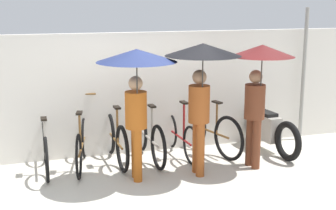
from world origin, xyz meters
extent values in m
plane|color=beige|center=(0.00, 0.00, 0.00)|extent=(30.00, 30.00, 0.00)
cube|color=silver|center=(0.00, 1.94, 1.05)|extent=(11.80, 0.12, 2.09)
torus|color=black|center=(-1.40, 1.90, 0.34)|extent=(0.06, 0.68, 0.68)
torus|color=black|center=(-1.41, 0.94, 0.34)|extent=(0.06, 0.68, 0.68)
cylinder|color=#A59E93|center=(-1.40, 1.42, 0.34)|extent=(0.05, 0.97, 0.04)
cylinder|color=#A59E93|center=(-1.41, 1.25, 0.60)|extent=(0.04, 0.04, 0.53)
cube|color=black|center=(-1.41, 1.25, 0.88)|extent=(0.09, 0.20, 0.03)
cylinder|color=#A59E93|center=(-1.40, 1.90, 0.68)|extent=(0.04, 0.04, 0.68)
cylinder|color=#A59E93|center=(-1.40, 1.90, 1.02)|extent=(0.44, 0.04, 0.03)
torus|color=black|center=(-0.74, 1.90, 0.34)|extent=(0.18, 0.68, 0.69)
torus|color=black|center=(-0.95, 0.91, 0.34)|extent=(0.18, 0.68, 0.69)
cylinder|color=brown|center=(-0.84, 1.41, 0.34)|extent=(0.25, 1.00, 0.04)
cylinder|color=brown|center=(-0.88, 1.24, 0.63)|extent=(0.04, 0.04, 0.58)
cube|color=black|center=(-0.88, 1.24, 0.94)|extent=(0.13, 0.21, 0.03)
cylinder|color=brown|center=(-0.74, 1.90, 0.72)|extent=(0.04, 0.04, 0.75)
cylinder|color=brown|center=(-0.74, 1.90, 1.09)|extent=(0.44, 0.12, 0.03)
torus|color=black|center=(-0.29, 1.97, 0.37)|extent=(0.08, 0.75, 0.74)
torus|color=black|center=(-0.27, 1.01, 0.37)|extent=(0.08, 0.75, 0.74)
cylinder|color=brown|center=(-0.28, 1.49, 0.37)|extent=(0.06, 0.97, 0.04)
cylinder|color=brown|center=(-0.28, 1.32, 0.66)|extent=(0.04, 0.04, 0.58)
cube|color=black|center=(-0.28, 1.32, 0.96)|extent=(0.10, 0.20, 0.03)
cylinder|color=brown|center=(-0.29, 1.97, 0.68)|extent=(0.04, 0.04, 0.61)
cylinder|color=brown|center=(-0.29, 1.97, 0.98)|extent=(0.44, 0.04, 0.03)
torus|color=black|center=(0.27, 1.98, 0.36)|extent=(0.07, 0.73, 0.73)
torus|color=black|center=(0.29, 0.93, 0.36)|extent=(0.07, 0.73, 0.73)
cylinder|color=#A59E93|center=(0.28, 1.46, 0.36)|extent=(0.06, 1.05, 0.04)
cylinder|color=#A59E93|center=(0.28, 1.27, 0.65)|extent=(0.04, 0.04, 0.58)
cube|color=black|center=(0.28, 1.27, 0.96)|extent=(0.09, 0.20, 0.03)
cylinder|color=#A59E93|center=(0.27, 1.98, 0.66)|extent=(0.04, 0.04, 0.60)
cylinder|color=#A59E93|center=(0.27, 1.98, 0.97)|extent=(0.44, 0.04, 0.03)
torus|color=black|center=(0.82, 1.98, 0.32)|extent=(0.07, 0.65, 0.64)
torus|color=black|center=(0.87, 1.01, 0.32)|extent=(0.07, 0.65, 0.64)
cylinder|color=maroon|center=(0.84, 1.50, 0.32)|extent=(0.08, 0.98, 0.04)
cylinder|color=maroon|center=(0.85, 1.32, 0.64)|extent=(0.04, 0.04, 0.63)
cube|color=black|center=(0.85, 1.32, 0.97)|extent=(0.10, 0.20, 0.03)
cylinder|color=maroon|center=(0.82, 1.98, 0.66)|extent=(0.04, 0.04, 0.67)
cylinder|color=maroon|center=(0.82, 1.98, 0.99)|extent=(0.44, 0.05, 0.03)
torus|color=black|center=(1.28, 2.00, 0.38)|extent=(0.24, 0.75, 0.76)
torus|color=black|center=(1.53, 1.01, 0.38)|extent=(0.24, 0.75, 0.76)
cylinder|color=brown|center=(1.40, 1.51, 0.38)|extent=(0.29, 1.00, 0.04)
cylinder|color=brown|center=(1.45, 1.33, 0.65)|extent=(0.04, 0.04, 0.54)
cube|color=black|center=(1.45, 1.33, 0.93)|extent=(0.14, 0.22, 0.03)
cylinder|color=brown|center=(1.28, 2.00, 0.72)|extent=(0.04, 0.04, 0.69)
cylinder|color=brown|center=(1.28, 2.00, 1.06)|extent=(0.43, 0.14, 0.03)
cylinder|color=#B25619|center=(-0.12, 0.73, 0.40)|extent=(0.13, 0.13, 0.79)
cylinder|color=#B25619|center=(-0.14, 0.55, 0.40)|extent=(0.13, 0.13, 0.79)
cylinder|color=#B25619|center=(-0.13, 0.64, 1.06)|extent=(0.32, 0.32, 0.54)
sphere|color=tan|center=(-0.13, 0.64, 1.46)|extent=(0.21, 0.21, 0.21)
cylinder|color=#332D28|center=(-0.14, 0.50, 1.44)|extent=(0.02, 0.02, 0.69)
cone|color=#19234C|center=(-0.14, 0.50, 1.87)|extent=(1.14, 1.14, 0.18)
cylinder|color=#9E4C1E|center=(0.82, 0.65, 0.41)|extent=(0.13, 0.13, 0.83)
cylinder|color=#9E4C1E|center=(0.82, 0.47, 0.41)|extent=(0.13, 0.13, 0.83)
cylinder|color=#9E4C1E|center=(0.82, 0.56, 1.11)|extent=(0.32, 0.32, 0.56)
sphere|color=#997051|center=(0.82, 0.56, 1.51)|extent=(0.21, 0.21, 0.21)
cylinder|color=#332D28|center=(0.81, 0.42, 1.49)|extent=(0.02, 0.02, 0.70)
cone|color=black|center=(0.81, 0.42, 1.93)|extent=(1.10, 1.10, 0.18)
cylinder|color=brown|center=(1.76, 0.70, 0.40)|extent=(0.13, 0.13, 0.80)
cylinder|color=brown|center=(1.78, 0.52, 0.40)|extent=(0.13, 0.13, 0.80)
cylinder|color=brown|center=(1.77, 0.61, 1.07)|extent=(0.32, 0.32, 0.54)
sphere|color=#997051|center=(1.77, 0.61, 1.47)|extent=(0.21, 0.21, 0.21)
cylinder|color=#332D28|center=(1.79, 0.47, 1.45)|extent=(0.02, 0.02, 0.69)
cone|color=#591919|center=(1.79, 0.47, 1.88)|extent=(0.97, 0.97, 0.18)
torus|color=black|center=(2.34, 2.13, 0.33)|extent=(0.17, 0.68, 0.67)
torus|color=black|center=(2.46, 0.70, 0.33)|extent=(0.17, 0.68, 0.67)
cube|color=#ADA89E|center=(2.40, 1.42, 0.41)|extent=(0.31, 0.81, 0.44)
cube|color=black|center=(2.40, 1.42, 0.66)|extent=(0.27, 0.57, 0.06)
cylinder|color=#B2B2B7|center=(2.34, 2.13, 0.88)|extent=(0.58, 0.08, 0.03)
cylinder|color=gray|center=(3.36, 1.72, 1.25)|extent=(0.07, 0.07, 2.50)
camera|label=1|loc=(-1.66, -5.79, 2.61)|focal=50.00mm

